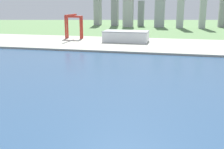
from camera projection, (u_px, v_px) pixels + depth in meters
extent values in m
plane|color=#5A7F4C|center=(117.00, 81.00, 217.09)|extent=(2400.00, 2400.00, 0.00)
cube|color=#2D4C70|center=(95.00, 108.00, 160.51)|extent=(840.00, 360.00, 0.15)
cube|color=#A2A395|center=(145.00, 45.00, 395.90)|extent=(840.00, 140.00, 2.50)
cube|color=#B72D23|center=(66.00, 28.00, 449.93)|extent=(2.20, 2.20, 33.64)
cube|color=#B72D23|center=(81.00, 28.00, 444.29)|extent=(2.20, 2.20, 33.64)
cube|color=#B72D23|center=(68.00, 28.00, 457.47)|extent=(2.20, 2.20, 33.64)
cube|color=#B72D23|center=(82.00, 28.00, 451.83)|extent=(2.20, 2.20, 33.64)
cube|color=#B72D23|center=(74.00, 17.00, 446.35)|extent=(27.74, 10.00, 2.80)
cube|color=#B72D23|center=(71.00, 15.00, 434.96)|extent=(2.60, 45.38, 2.60)
cube|color=white|center=(126.00, 37.00, 416.17)|extent=(64.84, 34.41, 14.81)
cube|color=gray|center=(126.00, 31.00, 414.18)|extent=(66.14, 35.10, 1.20)
cube|color=#9D9B9F|center=(98.00, 0.00, 754.57)|extent=(15.49, 27.45, 132.59)
cube|color=gray|center=(115.00, 1.00, 728.34)|extent=(16.59, 19.58, 126.29)
cube|color=#ADABAE|center=(128.00, 8.00, 700.39)|extent=(23.96, 22.43, 90.99)
cube|color=gray|center=(141.00, 14.00, 722.95)|extent=(14.97, 15.69, 64.41)
cube|color=#9B9FA6|center=(160.00, 7.00, 685.45)|extent=(23.74, 21.43, 100.21)
cube|color=#ABB1AE|center=(203.00, 3.00, 651.70)|extent=(14.33, 25.29, 118.01)
cube|color=gray|center=(223.00, 9.00, 689.70)|extent=(18.48, 14.94, 86.26)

